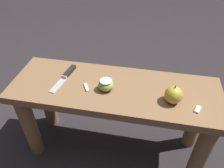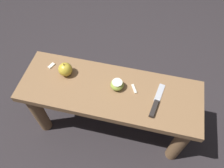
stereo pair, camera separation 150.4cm
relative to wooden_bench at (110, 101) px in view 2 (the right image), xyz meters
The scene contains 7 objects.
ground_plane 0.35m from the wooden_bench, ahead, with size 8.00×8.00×0.00m, color #2D282B.
wooden_bench is the anchor object (origin of this frame).
knife 0.29m from the wooden_bench, behind, with size 0.07×0.22×0.02m.
apple_whole 0.32m from the wooden_bench, 10.18° to the right, with size 0.08×0.08×0.09m.
apple_cut 0.16m from the wooden_bench, 148.27° to the right, with size 0.07×0.07×0.05m.
apple_slice_near_knife 0.41m from the wooden_bench, 12.16° to the right, with size 0.03×0.05×0.01m.
apple_slice_center 0.19m from the wooden_bench, 165.81° to the right, with size 0.04×0.06×0.01m.
Camera 2 is at (-0.16, 0.64, 1.50)m, focal length 35.00 mm.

